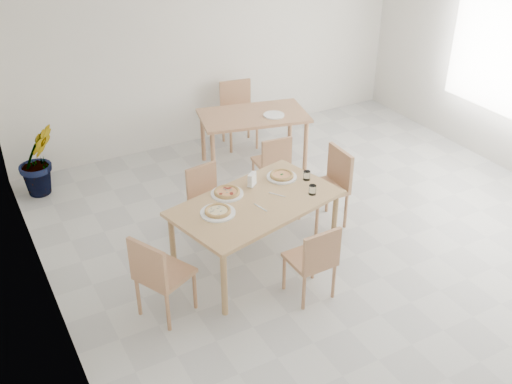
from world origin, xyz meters
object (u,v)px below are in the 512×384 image
tumbler_b (307,175)px  pizza_margherita (282,175)px  chair_north (207,195)px  second_table (253,120)px  tumbler_a (312,190)px  plate_margherita (282,177)px  main_table (256,207)px  chair_back_s (273,160)px  chair_south (315,258)px  potted_plant (38,160)px  plate_mushroom (218,213)px  chair_back_n (238,109)px  plate_pepperoni (227,194)px  chair_east (330,182)px  napkin_holder (252,180)px  chair_west (158,273)px  pizza_pepperoni (227,192)px  plate_empty (274,115)px  pizza_mushroom (218,211)px

tumbler_b → pizza_margherita: bearing=142.2°
chair_north → second_table: 1.67m
tumbler_a → plate_margherita: bearing=101.9°
main_table → chair_back_s: size_ratio=2.34×
chair_south → plate_margherita: size_ratio=2.53×
plate_margherita → potted_plant: 3.14m
plate_mushroom → chair_back_n: size_ratio=0.37×
plate_pepperoni → potted_plant: (-1.46, 2.33, -0.30)m
chair_east → plate_margherita: chair_east is taller
chair_south → chair_back_n: 3.58m
plate_pepperoni → napkin_holder: 0.31m
plate_pepperoni → tumbler_a: (0.76, -0.41, 0.04)m
chair_west → plate_pepperoni: (0.98, 0.56, 0.25)m
pizza_margherita → chair_back_s: 1.03m
tumbler_a → potted_plant: bearing=129.1°
chair_east → second_table: bearing=-175.1°
main_table → chair_west: (-1.17, -0.31, -0.17)m
chair_north → second_table: chair_north is taller
main_table → pizza_pepperoni: size_ratio=6.82×
plate_margherita → tumbler_a: bearing=-78.1°
chair_back_n → pizza_pepperoni: bearing=-109.4°
chair_east → plate_margherita: bearing=-88.6°
chair_south → second_table: chair_south is taller
chair_north → second_table: (1.21, 1.14, 0.21)m
chair_east → pizza_pepperoni: (-1.31, -0.03, 0.26)m
tumbler_b → plate_empty: bearing=71.2°
plate_pepperoni → chair_back_s: (1.08, 0.92, -0.30)m
tumbler_b → chair_east: bearing=19.7°
main_table → chair_west: 1.23m
plate_pepperoni → tumbler_b: 0.89m
tumbler_b → chair_west: bearing=-166.8°
main_table → pizza_margherita: 0.57m
pizza_pepperoni → tumbler_a: bearing=-28.3°
chair_east → second_table: (-0.08, 1.67, 0.13)m
chair_west → pizza_pepperoni: size_ratio=3.24×
chair_north → chair_east: bearing=-30.7°
chair_north → chair_east: 1.40m
chair_north → plate_empty: size_ratio=2.84×
chair_back_n → plate_pepperoni: bearing=-109.4°
plate_margherita → chair_back_s: chair_back_s is taller
plate_mushroom → pizza_pepperoni: size_ratio=1.27×
pizza_mushroom → pizza_pepperoni: same height
chair_north → pizza_margherita: bearing=-47.0°
tumbler_a → chair_back_n: chair_back_n is taller
chair_south → chair_back_n: (0.97, 3.45, 0.06)m
plate_mushroom → plate_empty: 2.46m
napkin_holder → second_table: bearing=22.6°
chair_west → pizza_mushroom: size_ratio=2.59×
pizza_mushroom → pizza_pepperoni: 0.37m
chair_south → pizza_margherita: chair_south is taller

